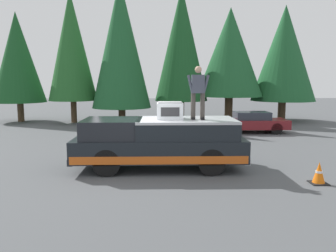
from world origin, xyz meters
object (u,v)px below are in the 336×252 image
object	(u,v)px
pickup_truck	(159,142)
person_on_truck_bed	(198,91)
parked_car_maroon	(250,122)
compressor_unit	(170,110)
traffic_cone	(319,174)

from	to	relation	value
pickup_truck	person_on_truck_bed	size ratio (longest dim) A/B	3.28
parked_car_maroon	person_on_truck_bed	bearing A→B (deg)	153.75
pickup_truck	parked_car_maroon	xyz separation A→B (m)	(7.66, -5.08, -0.29)
compressor_unit	parked_car_maroon	bearing A→B (deg)	-31.73
traffic_cone	pickup_truck	bearing A→B (deg)	68.45
pickup_truck	person_on_truck_bed	bearing A→B (deg)	-96.58
compressor_unit	person_on_truck_bed	size ratio (longest dim) A/B	0.50
pickup_truck	parked_car_maroon	world-z (taller)	pickup_truck
pickup_truck	traffic_cone	distance (m)	4.86
compressor_unit	traffic_cone	xyz separation A→B (m)	(-1.77, -4.15, -1.64)
compressor_unit	traffic_cone	bearing A→B (deg)	-113.05
parked_car_maroon	traffic_cone	bearing A→B (deg)	176.42
compressor_unit	person_on_truck_bed	world-z (taller)	person_on_truck_bed
parked_car_maroon	traffic_cone	world-z (taller)	parked_car_maroon
compressor_unit	traffic_cone	distance (m)	4.80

